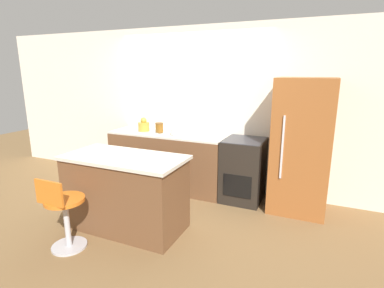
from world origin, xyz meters
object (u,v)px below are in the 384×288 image
oven_range (243,170)px  kettle (144,126)px  mixing_bowl (179,131)px  stool_chair (64,214)px  refrigerator (301,146)px

oven_range → kettle: bearing=-178.4°
oven_range → mixing_bowl: (-1.05, -0.05, 0.52)m
mixing_bowl → oven_range: bearing=2.6°
oven_range → stool_chair: (-1.43, -2.07, -0.05)m
mixing_bowl → refrigerator: bearing=0.9°
refrigerator → stool_chair: size_ratio=2.16×
refrigerator → kettle: bearing=-179.3°
refrigerator → kettle: refrigerator is taller
stool_chair → kettle: bearing=97.5°
oven_range → mixing_bowl: 1.17m
stool_chair → refrigerator: bearing=42.8°
kettle → stool_chair: bearing=-82.5°
mixing_bowl → stool_chair: bearing=-100.7°
oven_range → mixing_bowl: size_ratio=3.53×
oven_range → stool_chair: 2.52m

